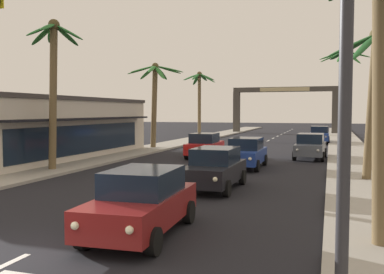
{
  "coord_description": "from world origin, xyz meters",
  "views": [
    {
      "loc": [
        6.31,
        -7.16,
        3.16
      ],
      "look_at": [
        1.41,
        8.0,
        2.2
      ],
      "focal_mm": 40.02,
      "sensor_mm": 36.0,
      "label": 1
    }
  ],
  "objects_px": {
    "sedan_lead_at_stop_bar": "(142,202)",
    "sedan_fifth_in_queue": "(246,153)",
    "traffic_signal_mast": "(154,1)",
    "palm_left_second": "(53,71)",
    "palm_right_farthest": "(345,71)",
    "palm_right_second": "(375,71)",
    "town_gateway_arch": "(284,103)",
    "palm_left_farthest": "(200,91)",
    "sedan_parked_nearest_kerb": "(319,134)",
    "palm_right_nearest": "(382,41)",
    "sedan_oncoming_far": "(205,145)",
    "sedan_parked_mid_kerb": "(310,146)",
    "storefront_strip_left": "(38,128)",
    "palm_left_third": "(155,88)",
    "sedan_third_in_queue": "(215,168)"
  },
  "relations": [
    {
      "from": "sedan_fifth_in_queue",
      "to": "sedan_parked_mid_kerb",
      "type": "distance_m",
      "value": 6.64
    },
    {
      "from": "town_gateway_arch",
      "to": "palm_left_farthest",
      "type": "bearing_deg",
      "value": -117.45
    },
    {
      "from": "palm_left_third",
      "to": "sedan_parked_mid_kerb",
      "type": "bearing_deg",
      "value": -16.55
    },
    {
      "from": "traffic_signal_mast",
      "to": "storefront_strip_left",
      "type": "bearing_deg",
      "value": 133.1
    },
    {
      "from": "palm_left_second",
      "to": "sedan_fifth_in_queue",
      "type": "bearing_deg",
      "value": 26.24
    },
    {
      "from": "sedan_lead_at_stop_bar",
      "to": "palm_left_farthest",
      "type": "bearing_deg",
      "value": 104.72
    },
    {
      "from": "sedan_parked_nearest_kerb",
      "to": "palm_left_third",
      "type": "distance_m",
      "value": 17.62
    },
    {
      "from": "traffic_signal_mast",
      "to": "palm_left_third",
      "type": "distance_m",
      "value": 27.78
    },
    {
      "from": "palm_left_farthest",
      "to": "palm_right_farthest",
      "type": "xyz_separation_m",
      "value": [
        15.5,
        -6.66,
        1.24
      ]
    },
    {
      "from": "sedan_lead_at_stop_bar",
      "to": "sedan_oncoming_far",
      "type": "height_order",
      "value": "same"
    },
    {
      "from": "palm_right_nearest",
      "to": "storefront_strip_left",
      "type": "distance_m",
      "value": 23.7
    },
    {
      "from": "sedan_parked_mid_kerb",
      "to": "storefront_strip_left",
      "type": "xyz_separation_m",
      "value": [
        -17.15,
        -5.57,
        1.19
      ]
    },
    {
      "from": "palm_left_third",
      "to": "sedan_fifth_in_queue",
      "type": "bearing_deg",
      "value": -45.18
    },
    {
      "from": "sedan_oncoming_far",
      "to": "palm_left_farthest",
      "type": "relative_size",
      "value": 0.58
    },
    {
      "from": "sedan_parked_nearest_kerb",
      "to": "town_gateway_arch",
      "type": "distance_m",
      "value": 19.53
    },
    {
      "from": "traffic_signal_mast",
      "to": "palm_right_nearest",
      "type": "distance_m",
      "value": 5.17
    },
    {
      "from": "palm_right_farthest",
      "to": "palm_right_second",
      "type": "bearing_deg",
      "value": -87.96
    },
    {
      "from": "sedan_fifth_in_queue",
      "to": "palm_left_farthest",
      "type": "distance_m",
      "value": 26.13
    },
    {
      "from": "sedan_third_in_queue",
      "to": "town_gateway_arch",
      "type": "height_order",
      "value": "town_gateway_arch"
    },
    {
      "from": "sedan_third_in_queue",
      "to": "palm_left_second",
      "type": "bearing_deg",
      "value": 166.3
    },
    {
      "from": "sedan_parked_mid_kerb",
      "to": "palm_right_farthest",
      "type": "height_order",
      "value": "palm_right_farthest"
    },
    {
      "from": "palm_left_second",
      "to": "palm_left_farthest",
      "type": "bearing_deg",
      "value": 91.38
    },
    {
      "from": "traffic_signal_mast",
      "to": "sedan_parked_mid_kerb",
      "type": "bearing_deg",
      "value": 84.86
    },
    {
      "from": "palm_left_third",
      "to": "palm_right_farthest",
      "type": "bearing_deg",
      "value": 26.26
    },
    {
      "from": "storefront_strip_left",
      "to": "palm_right_second",
      "type": "bearing_deg",
      "value": -9.1
    },
    {
      "from": "traffic_signal_mast",
      "to": "sedan_parked_nearest_kerb",
      "type": "relative_size",
      "value": 2.44
    },
    {
      "from": "sedan_fifth_in_queue",
      "to": "palm_left_third",
      "type": "distance_m",
      "value": 14.17
    },
    {
      "from": "sedan_oncoming_far",
      "to": "palm_right_nearest",
      "type": "height_order",
      "value": "palm_right_nearest"
    },
    {
      "from": "sedan_third_in_queue",
      "to": "palm_right_second",
      "type": "relative_size",
      "value": 0.66
    },
    {
      "from": "sedan_oncoming_far",
      "to": "sedan_parked_mid_kerb",
      "type": "xyz_separation_m",
      "value": [
        6.87,
        1.45,
        0.0
      ]
    },
    {
      "from": "sedan_oncoming_far",
      "to": "storefront_strip_left",
      "type": "height_order",
      "value": "storefront_strip_left"
    },
    {
      "from": "sedan_oncoming_far",
      "to": "palm_left_farthest",
      "type": "height_order",
      "value": "palm_left_farthest"
    },
    {
      "from": "palm_right_nearest",
      "to": "palm_right_farthest",
      "type": "xyz_separation_m",
      "value": [
        0.08,
        30.14,
        2.05
      ]
    },
    {
      "from": "palm_left_third",
      "to": "town_gateway_arch",
      "type": "distance_m",
      "value": 30.59
    },
    {
      "from": "sedan_third_in_queue",
      "to": "town_gateway_arch",
      "type": "xyz_separation_m",
      "value": [
        -1.88,
        46.02,
        3.46
      ]
    },
    {
      "from": "sedan_lead_at_stop_bar",
      "to": "sedan_fifth_in_queue",
      "type": "distance_m",
      "value": 13.62
    },
    {
      "from": "sedan_third_in_queue",
      "to": "sedan_oncoming_far",
      "type": "relative_size",
      "value": 1.0
    },
    {
      "from": "sedan_parked_nearest_kerb",
      "to": "palm_right_second",
      "type": "xyz_separation_m",
      "value": [
        2.85,
        -23.74,
        4.09
      ]
    },
    {
      "from": "palm_right_farthest",
      "to": "town_gateway_arch",
      "type": "bearing_deg",
      "value": 108.6
    },
    {
      "from": "palm_right_second",
      "to": "town_gateway_arch",
      "type": "relative_size",
      "value": 0.46
    },
    {
      "from": "palm_left_farthest",
      "to": "traffic_signal_mast",
      "type": "bearing_deg",
      "value": -74.27
    },
    {
      "from": "sedan_parked_mid_kerb",
      "to": "palm_left_farthest",
      "type": "distance_m",
      "value": 22.7
    },
    {
      "from": "sedan_oncoming_far",
      "to": "palm_right_nearest",
      "type": "xyz_separation_m",
      "value": [
        9.15,
        -17.44,
        3.87
      ]
    },
    {
      "from": "traffic_signal_mast",
      "to": "palm_left_second",
      "type": "distance_m",
      "value": 15.53
    },
    {
      "from": "palm_right_nearest",
      "to": "palm_right_farthest",
      "type": "relative_size",
      "value": 0.8
    },
    {
      "from": "sedan_third_in_queue",
      "to": "palm_left_second",
      "type": "distance_m",
      "value": 10.49
    },
    {
      "from": "town_gateway_arch",
      "to": "palm_right_second",
      "type": "bearing_deg",
      "value": -79.05
    },
    {
      "from": "sedan_parked_nearest_kerb",
      "to": "storefront_strip_left",
      "type": "relative_size",
      "value": 0.25
    },
    {
      "from": "palm_right_second",
      "to": "storefront_strip_left",
      "type": "height_order",
      "value": "palm_right_second"
    },
    {
      "from": "sedan_third_in_queue",
      "to": "palm_right_farthest",
      "type": "xyz_separation_m",
      "value": [
        5.57,
        23.87,
        5.92
      ]
    }
  ]
}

